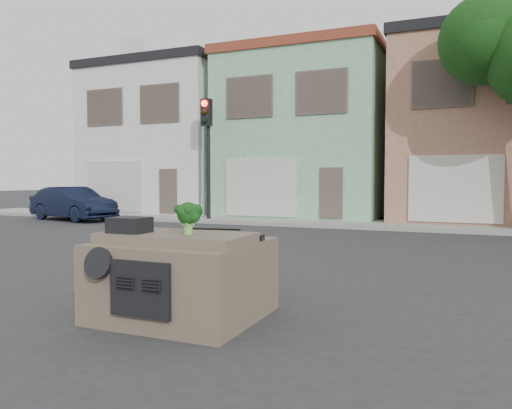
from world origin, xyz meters
The scene contains 11 objects.
ground_plane centered at (0.00, 0.00, 0.00)m, with size 120.00×120.00×0.00m, color #303033.
sidewalk centered at (0.00, 10.50, 0.07)m, with size 40.00×3.00×0.15m, color gray.
townhouse_white centered at (-11.00, 14.50, 3.77)m, with size 7.20×8.20×7.55m, color white.
townhouse_mint centered at (-3.50, 14.50, 3.77)m, with size 7.20×8.20×7.55m, color #8DC69C.
townhouse_tan centered at (4.00, 14.50, 3.77)m, with size 7.20×8.20×7.55m, color #AF795F.
navy_sedan centered at (-12.38, 8.12, 0.00)m, with size 1.54×4.43×1.46m, color black.
traffic_signal centered at (-6.50, 9.50, 2.55)m, with size 0.40×0.40×5.10m, color black.
car_dashboard centered at (0.00, -3.00, 0.56)m, with size 2.00×1.80×1.12m, color brown.
instrument_hump centered at (-0.58, -3.35, 1.22)m, with size 0.48×0.38×0.20m, color black.
wiper_arm centered at (0.28, -2.62, 1.13)m, with size 0.70×0.03×0.02m, color black.
broccoli centered at (0.22, -3.23, 1.33)m, with size 0.34×0.34×0.41m, color #0F360F.
Camera 1 is at (3.44, -8.58, 1.82)m, focal length 35.00 mm.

